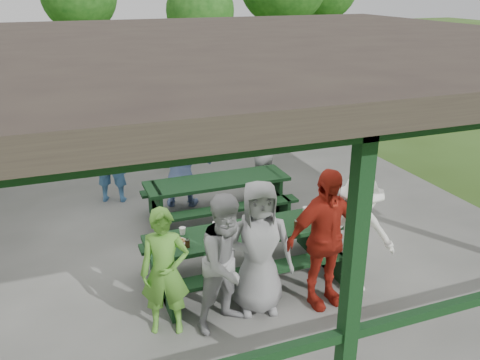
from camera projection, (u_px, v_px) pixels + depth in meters
name	position (u px, v px, depth m)	size (l,w,h in m)	color
ground	(220.00, 245.00, 8.44)	(90.00, 90.00, 0.00)	#335019
concrete_slab	(220.00, 242.00, 8.42)	(10.00, 8.00, 0.10)	#61615C
pavilion_structure	(216.00, 50.00, 7.28)	(10.60, 8.60, 3.24)	black
picnic_table_near	(245.00, 247.00, 7.18)	(2.79, 1.39, 0.75)	black
picnic_table_far	(217.00, 194.00, 9.01)	(2.52, 1.39, 0.75)	black
table_setting	(248.00, 227.00, 7.11)	(2.32, 0.45, 0.10)	white
contestant_green	(165.00, 272.00, 5.96)	(0.59, 0.38, 1.61)	#569A31
contestant_grey_left	(228.00, 262.00, 6.05)	(0.84, 0.66, 1.74)	#9A9A9D
contestant_grey_mid	(259.00, 248.00, 6.34)	(0.87, 0.56, 1.77)	gray
contestant_red	(325.00, 239.00, 6.44)	(1.10, 0.46, 1.88)	maroon
contestant_white_fedora	(357.00, 235.00, 6.76)	(1.16, 0.79, 1.71)	white
spectator_lblue	(180.00, 164.00, 9.46)	(1.52, 0.48, 1.64)	#9AB6EE
spectator_blue	(109.00, 155.00, 9.57)	(0.69, 0.45, 1.88)	teal
spectator_grey	(258.00, 152.00, 10.12)	(0.79, 0.62, 1.63)	gray
pickup_truck	(250.00, 91.00, 16.62)	(2.45, 5.31, 1.48)	silver
farm_trailer	(4.00, 109.00, 14.36)	(4.25, 1.93, 1.49)	navy
tree_mid	(200.00, 11.00, 20.88)	(2.81, 2.81, 4.38)	#311D13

